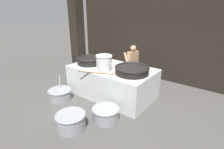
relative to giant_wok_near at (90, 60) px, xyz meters
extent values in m
plane|color=#474442|center=(0.93, 0.15, -1.17)|extent=(60.00, 60.00, 0.00)
cube|color=black|center=(0.93, 2.72, 0.74)|extent=(7.17, 0.24, 3.83)
cube|color=black|center=(-1.52, 0.85, 0.74)|extent=(0.47, 0.47, 3.83)
cube|color=silver|center=(0.93, 0.15, -0.66)|extent=(2.94, 1.69, 1.03)
cylinder|color=black|center=(0.00, 0.00, -0.03)|extent=(0.91, 0.91, 0.22)
torus|color=black|center=(0.00, 0.00, 0.08)|extent=(0.95, 0.95, 0.07)
cylinder|color=black|center=(1.78, 0.06, -0.04)|extent=(1.06, 1.06, 0.20)
torus|color=black|center=(1.78, 0.06, 0.06)|extent=(1.10, 1.10, 0.08)
cylinder|color=silver|center=(0.91, -0.26, 0.11)|extent=(0.51, 0.51, 0.50)
torus|color=silver|center=(0.91, -0.26, 0.36)|extent=(0.55, 0.55, 0.04)
cylinder|color=brown|center=(0.92, -0.60, -0.12)|extent=(1.23, 0.55, 0.04)
cube|color=brown|center=(1.47, -0.37, -0.13)|extent=(0.15, 0.14, 0.02)
cylinder|color=#9E7551|center=(1.04, 1.25, -0.77)|extent=(0.12, 0.12, 0.81)
cylinder|color=#9E7551|center=(1.08, 1.42, -0.77)|extent=(0.12, 0.12, 0.81)
cube|color=#334C72|center=(1.06, 1.33, -0.61)|extent=(0.25, 0.28, 0.53)
cube|color=#9E7551|center=(1.06, 1.33, -0.07)|extent=(0.27, 0.51, 0.60)
cylinder|color=#9E7551|center=(0.90, 1.12, -0.07)|extent=(0.34, 0.17, 0.55)
cylinder|color=#9E7551|center=(1.02, 1.60, -0.07)|extent=(0.34, 0.17, 0.55)
sphere|color=#9E7551|center=(1.06, 1.33, 0.36)|extent=(0.23, 0.23, 0.23)
cylinder|color=gray|center=(-0.29, -1.24, -1.00)|extent=(0.75, 0.75, 0.33)
torus|color=gray|center=(-0.29, -1.24, -0.84)|extent=(0.79, 0.79, 0.04)
cylinder|color=tan|center=(-0.29, -1.24, -0.93)|extent=(0.66, 0.66, 0.08)
sphere|color=gray|center=(-0.39, -1.15, -0.85)|extent=(0.14, 0.14, 0.14)
cylinder|color=gray|center=(-0.58, -0.99, -0.68)|extent=(0.40, 0.35, 0.37)
cylinder|color=gray|center=(1.24, -2.05, -0.97)|extent=(0.76, 0.76, 0.40)
torus|color=gray|center=(1.24, -2.05, -0.77)|extent=(0.80, 0.80, 0.04)
cylinder|color=#6B9347|center=(1.24, -2.05, -0.88)|extent=(0.67, 0.67, 0.10)
cylinder|color=gray|center=(1.75, -1.22, -0.99)|extent=(0.74, 0.74, 0.36)
torus|color=gray|center=(1.75, -1.22, -0.81)|extent=(0.77, 0.77, 0.04)
cylinder|color=orange|center=(1.75, -1.22, -0.91)|extent=(0.65, 0.65, 0.09)
cylinder|color=orange|center=(1.65, -1.19, -0.85)|extent=(0.05, 0.05, 0.04)
cylinder|color=orange|center=(1.62, -1.15, -0.84)|extent=(0.06, 0.06, 0.04)
cylinder|color=orange|center=(1.76, -1.21, -0.85)|extent=(0.03, 0.04, 0.02)
cylinder|color=orange|center=(1.77, -1.20, -0.85)|extent=(0.05, 0.05, 0.04)
cylinder|color=orange|center=(1.71, -1.30, -0.85)|extent=(0.04, 0.04, 0.03)
cylinder|color=orange|center=(1.80, -1.36, -0.85)|extent=(0.05, 0.04, 0.03)
camera|label=1|loc=(4.42, -4.45, 1.81)|focal=28.00mm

